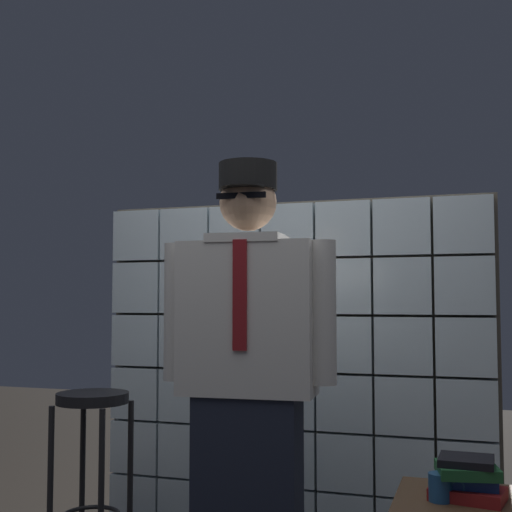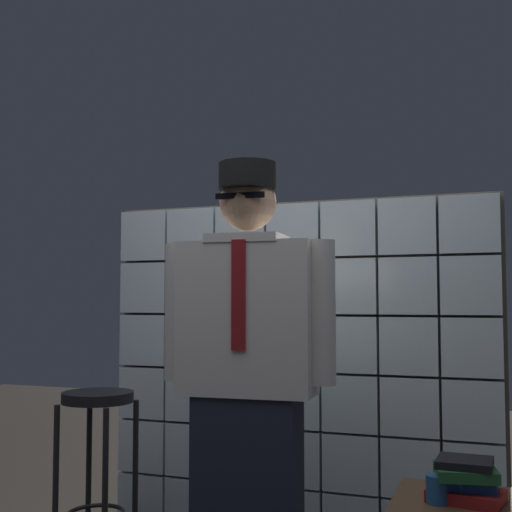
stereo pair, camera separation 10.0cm
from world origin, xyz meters
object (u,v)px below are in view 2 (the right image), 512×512
Objects in this scene: book_stack at (465,481)px; coffee_mug at (439,489)px; standing_person at (248,376)px; bar_stool at (97,436)px.

book_stack is 0.10m from coffee_mug.
standing_person is 6.68× the size of book_stack.
coffee_mug is at bearing -13.16° from bar_stool.
book_stack is 2.15× the size of coffee_mug.
standing_person is 0.90m from book_stack.
book_stack is at bearing -9.84° from standing_person.
bar_stool is at bearing 160.39° from standing_person.
coffee_mug is (1.61, -0.38, 0.00)m from bar_stool.
book_stack is (0.84, -0.09, -0.32)m from standing_person.
bar_stool is 1.73m from book_stack.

